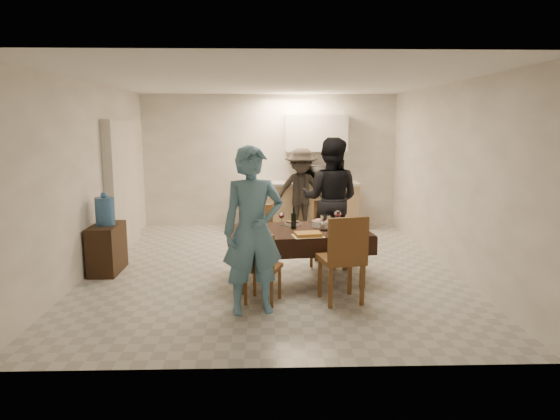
{
  "coord_description": "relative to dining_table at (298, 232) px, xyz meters",
  "views": [
    {
      "loc": [
        -0.09,
        -6.93,
        2.05
      ],
      "look_at": [
        0.11,
        -0.3,
        0.88
      ],
      "focal_mm": 32.0,
      "sensor_mm": 36.0,
      "label": 1
    }
  ],
  "objects": [
    {
      "name": "plate_near_right",
      "position": [
        0.6,
        -0.3,
        0.04
      ],
      "size": [
        0.26,
        0.26,
        0.01
      ],
      "primitive_type": "cylinder",
      "color": "silver",
      "rests_on": "dining_table"
    },
    {
      "name": "stub_partition",
      "position": [
        -2.75,
        1.86,
        0.39
      ],
      "size": [
        0.15,
        1.4,
        2.1
      ],
      "primitive_type": "cube",
      "color": "silver",
      "rests_on": "floor"
    },
    {
      "name": "person_kitchen",
      "position": [
        0.25,
        2.89,
        0.13
      ],
      "size": [
        1.02,
        0.59,
        1.59
      ],
      "primitive_type": "imported",
      "color": "black",
      "rests_on": "floor"
    },
    {
      "name": "wall_back",
      "position": [
        -0.33,
        3.66,
        0.64
      ],
      "size": [
        5.0,
        0.02,
        2.6
      ],
      "primitive_type": "cube",
      "color": "white",
      "rests_on": "floor"
    },
    {
      "name": "wine_glass_b",
      "position": [
        0.55,
        0.25,
        0.14
      ],
      "size": [
        0.09,
        0.09,
        0.21
      ],
      "primitive_type": null,
      "color": "white",
      "rests_on": "dining_table"
    },
    {
      "name": "upper_cabinet",
      "position": [
        0.57,
        3.48,
        1.19
      ],
      "size": [
        1.2,
        0.34,
        0.7
      ],
      "primitive_type": "cube",
      "color": "white",
      "rests_on": "wall_back"
    },
    {
      "name": "wine_glass_a",
      "position": [
        -0.55,
        -0.25,
        0.13
      ],
      "size": [
        0.09,
        0.09,
        0.19
      ],
      "primitive_type": null,
      "color": "white",
      "rests_on": "dining_table"
    },
    {
      "name": "wall_right",
      "position": [
        2.17,
        0.66,
        0.64
      ],
      "size": [
        0.02,
        6.0,
        2.6
      ],
      "primitive_type": "cube",
      "color": "white",
      "rests_on": "floor"
    },
    {
      "name": "kitchen_base_cabinet",
      "position": [
        0.27,
        3.34,
        -0.23
      ],
      "size": [
        2.2,
        0.6,
        0.86
      ],
      "primitive_type": "cube",
      "color": "tan",
      "rests_on": "floor"
    },
    {
      "name": "wine_glass_c",
      "position": [
        -0.2,
        0.3,
        0.12
      ],
      "size": [
        0.08,
        0.08,
        0.18
      ],
      "primitive_type": null,
      "color": "white",
      "rests_on": "dining_table"
    },
    {
      "name": "kitchen_worktop",
      "position": [
        0.27,
        3.34,
        0.23
      ],
      "size": [
        2.24,
        0.64,
        0.05
      ],
      "primitive_type": "cube",
      "color": "#ACABA6",
      "rests_on": "kitchen_base_cabinet"
    },
    {
      "name": "chair_near_left",
      "position": [
        -0.45,
        -0.83,
        -0.14
      ],
      "size": [
        0.48,
        0.49,
        0.46
      ],
      "rotation": [
        0.0,
        0.0,
        -0.32
      ],
      "color": "brown",
      "rests_on": "floor"
    },
    {
      "name": "plate_near_left",
      "position": [
        -0.6,
        -0.3,
        0.04
      ],
      "size": [
        0.25,
        0.25,
        0.01
      ],
      "primitive_type": "cylinder",
      "color": "silver",
      "rests_on": "dining_table"
    },
    {
      "name": "water_jug",
      "position": [
        -2.61,
        0.49,
        0.2
      ],
      "size": [
        0.25,
        0.25,
        0.38
      ],
      "primitive_type": "cylinder",
      "color": "#4176B6",
      "rests_on": "console"
    },
    {
      "name": "person_far",
      "position": [
        0.55,
        1.05,
        0.26
      ],
      "size": [
        1.06,
        0.94,
        1.84
      ],
      "primitive_type": "imported",
      "rotation": [
        0.0,
        0.0,
        2.83
      ],
      "color": "black",
      "rests_on": "floor"
    },
    {
      "name": "floor",
      "position": [
        -0.33,
        0.66,
        -0.66
      ],
      "size": [
        5.0,
        6.0,
        0.02
      ],
      "primitive_type": "cube",
      "color": "#BBBBB6",
      "rests_on": "ground"
    },
    {
      "name": "microwave",
      "position": [
        0.54,
        3.34,
        0.41
      ],
      "size": [
        0.57,
        0.39,
        0.32
      ],
      "primitive_type": "imported",
      "rotation": [
        0.0,
        0.0,
        3.14
      ],
      "color": "white",
      "rests_on": "kitchen_worktop"
    },
    {
      "name": "wall_front",
      "position": [
        -0.33,
        -2.34,
        0.64
      ],
      "size": [
        5.0,
        0.02,
        2.6
      ],
      "primitive_type": "cube",
      "color": "white",
      "rests_on": "floor"
    },
    {
      "name": "wine_bottle",
      "position": [
        -0.05,
        0.05,
        0.17
      ],
      "size": [
        0.07,
        0.07,
        0.28
      ],
      "primitive_type": null,
      "color": "black",
      "rests_on": "dining_table"
    },
    {
      "name": "console",
      "position": [
        -2.61,
        0.49,
        -0.32
      ],
      "size": [
        0.36,
        0.72,
        0.67
      ],
      "primitive_type": "cube",
      "color": "black",
      "rests_on": "floor"
    },
    {
      "name": "dining_table",
      "position": [
        0.0,
        0.0,
        0.0
      ],
      "size": [
        1.88,
        1.24,
        0.69
      ],
      "rotation": [
        0.0,
        0.0,
        0.13
      ],
      "color": "black",
      "rests_on": "floor"
    },
    {
      "name": "wall_left",
      "position": [
        -2.83,
        0.66,
        0.64
      ],
      "size": [
        0.02,
        6.0,
        2.6
      ],
      "primitive_type": "cube",
      "color": "white",
      "rests_on": "floor"
    },
    {
      "name": "chair_far_right",
      "position": [
        0.45,
        0.66,
        -0.1
      ],
      "size": [
        0.52,
        0.53,
        0.5
      ],
      "rotation": [
        0.0,
        0.0,
        2.84
      ],
      "color": "brown",
      "rests_on": "floor"
    },
    {
      "name": "savoury_tart",
      "position": [
        0.1,
        -0.38,
        0.05
      ],
      "size": [
        0.4,
        0.33,
        0.05
      ],
      "primitive_type": "cube",
      "rotation": [
        0.0,
        0.0,
        0.16
      ],
      "color": "gold",
      "rests_on": "dining_table"
    },
    {
      "name": "chair_far_left",
      "position": [
        -0.45,
        0.67,
        -0.13
      ],
      "size": [
        0.48,
        0.49,
        0.47
      ],
      "rotation": [
        0.0,
        0.0,
        3.42
      ],
      "color": "brown",
      "rests_on": "floor"
    },
    {
      "name": "ceiling",
      "position": [
        -0.33,
        0.66,
        1.94
      ],
      "size": [
        5.0,
        6.0,
        0.02
      ],
      "primitive_type": "cube",
      "color": "white",
      "rests_on": "wall_back"
    },
    {
      "name": "chair_near_right",
      "position": [
        0.45,
        -0.85,
        -0.03
      ],
      "size": [
        0.55,
        0.56,
        0.56
      ],
      "rotation": [
        0.0,
        0.0,
        0.21
      ],
      "color": "brown",
      "rests_on": "floor"
    },
    {
      "name": "person_near",
      "position": [
        -0.55,
        -1.05,
        0.25
      ],
      "size": [
        0.74,
        0.56,
        1.82
      ],
      "primitive_type": "imported",
      "rotation": [
        0.0,
        0.0,
        0.21
      ],
      "color": "#5688A6",
      "rests_on": "floor"
    },
    {
      "name": "plate_far_right",
      "position": [
        0.6,
        0.3,
        0.04
      ],
      "size": [
        0.25,
        0.25,
        0.01
      ],
      "primitive_type": "cylinder",
      "color": "silver",
      "rests_on": "dining_table"
    },
    {
      "name": "mushroom_dish",
      "position": [
        -0.05,
        0.28,
        0.05
      ],
      "size": [
        0.2,
        0.2,
        0.04
      ],
      "primitive_type": "cylinder",
      "color": "silver",
      "rests_on": "dining_table"
    },
    {
      "name": "plate_far_left",
      "position": [
        -0.6,
        0.3,
        0.04
      ],
      "size": [
        0.26,
        0.26,
        0.02
      ],
      "primitive_type": "cylinder",
      "color": "silver",
      "rests_on": "dining_table"
    },
    {
      "name": "salad_bowl",
      "position": [
        0.3,
        0.18,
        0.07
      ],
      "size": [
        0.2,
        0.2,
        0.08
      ],
      "primitive_type": "cylinder",
      "color": "silver",
      "rests_on": "dining_table"
    },
    {
      "name": "water_pitcher",
      "position": [
        0.35,
        -0.05,
        0.13
      ],
      "size": [
        0.13,
        0.13,
        0.2
      ],
      "primitive_type": "cylinder",
      "color": "white",
      "rests_on": "dining_table"
    }
  ]
}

